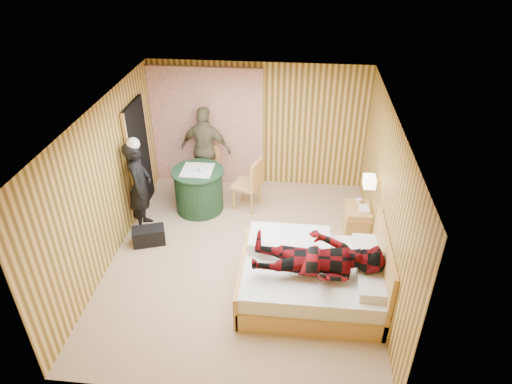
# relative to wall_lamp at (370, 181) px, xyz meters

# --- Properties ---
(floor) EXTENTS (4.20, 5.00, 0.01)m
(floor) POSITION_rel_wall_lamp_xyz_m (-1.92, -0.45, -1.30)
(floor) COLOR tan
(floor) RESTS_ON ground
(ceiling) EXTENTS (4.20, 5.00, 0.01)m
(ceiling) POSITION_rel_wall_lamp_xyz_m (-1.92, -0.45, 1.20)
(ceiling) COLOR silver
(ceiling) RESTS_ON wall_back
(wall_back) EXTENTS (4.20, 0.02, 2.50)m
(wall_back) POSITION_rel_wall_lamp_xyz_m (-1.92, 2.05, -0.05)
(wall_back) COLOR #E6B958
(wall_back) RESTS_ON floor
(wall_left) EXTENTS (0.02, 5.00, 2.50)m
(wall_left) POSITION_rel_wall_lamp_xyz_m (-4.02, -0.45, -0.05)
(wall_left) COLOR #E6B958
(wall_left) RESTS_ON floor
(wall_right) EXTENTS (0.02, 5.00, 2.50)m
(wall_right) POSITION_rel_wall_lamp_xyz_m (0.18, -0.45, -0.05)
(wall_right) COLOR #E6B958
(wall_right) RESTS_ON floor
(curtain) EXTENTS (2.20, 0.08, 2.40)m
(curtain) POSITION_rel_wall_lamp_xyz_m (-2.92, 1.98, -0.10)
(curtain) COLOR beige
(curtain) RESTS_ON floor
(doorway) EXTENTS (0.06, 0.90, 2.05)m
(doorway) POSITION_rel_wall_lamp_xyz_m (-3.98, 0.95, -0.28)
(doorway) COLOR black
(doorway) RESTS_ON floor
(wall_lamp) EXTENTS (0.26, 0.24, 0.16)m
(wall_lamp) POSITION_rel_wall_lamp_xyz_m (0.00, 0.00, 0.00)
(wall_lamp) COLOR gold
(wall_lamp) RESTS_ON wall_right
(bed) EXTENTS (2.03, 1.60, 1.10)m
(bed) POSITION_rel_wall_lamp_xyz_m (-0.80, -1.15, -0.98)
(bed) COLOR #DBAC59
(bed) RESTS_ON floor
(nightstand) EXTENTS (0.43, 0.59, 0.57)m
(nightstand) POSITION_rel_wall_lamp_xyz_m (-0.04, 0.38, -1.01)
(nightstand) COLOR #DBAC59
(nightstand) RESTS_ON floor
(round_table) EXTENTS (0.95, 0.95, 0.84)m
(round_table) POSITION_rel_wall_lamp_xyz_m (-2.91, 0.90, -0.88)
(round_table) COLOR #1B3C22
(round_table) RESTS_ON floor
(chair_far) EXTENTS (0.55, 0.55, 0.93)m
(chair_far) POSITION_rel_wall_lamp_xyz_m (-2.88, 1.64, -0.76)
(chair_far) COLOR #DBAC59
(chair_far) RESTS_ON floor
(chair_near) EXTENTS (0.58, 0.58, 1.02)m
(chair_near) POSITION_rel_wall_lamp_xyz_m (-1.95, 1.01, -0.71)
(chair_near) COLOR #DBAC59
(chair_near) RESTS_ON floor
(duffel_bag) EXTENTS (0.60, 0.44, 0.30)m
(duffel_bag) POSITION_rel_wall_lamp_xyz_m (-3.55, -0.23, -1.15)
(duffel_bag) COLOR black
(duffel_bag) RESTS_ON floor
(sneaker_left) EXTENTS (0.29, 0.12, 0.13)m
(sneaker_left) POSITION_rel_wall_lamp_xyz_m (-2.80, 0.74, -1.24)
(sneaker_left) COLOR white
(sneaker_left) RESTS_ON floor
(sneaker_right) EXTENTS (0.29, 0.20, 0.12)m
(sneaker_right) POSITION_rel_wall_lamp_xyz_m (-1.80, 0.11, -1.24)
(sneaker_right) COLOR white
(sneaker_right) RESTS_ON floor
(woman_standing) EXTENTS (0.48, 0.66, 1.66)m
(woman_standing) POSITION_rel_wall_lamp_xyz_m (-3.77, 0.25, -0.47)
(woman_standing) COLOR black
(woman_standing) RESTS_ON floor
(man_at_table) EXTENTS (1.06, 0.57, 1.72)m
(man_at_table) POSITION_rel_wall_lamp_xyz_m (-2.91, 1.69, -0.44)
(man_at_table) COLOR #6A6346
(man_at_table) RESTS_ON floor
(man_on_bed) EXTENTS (0.86, 0.67, 1.77)m
(man_on_bed) POSITION_rel_wall_lamp_xyz_m (-0.77, -1.38, -0.32)
(man_on_bed) COLOR maroon
(man_on_bed) RESTS_ON bed
(book_lower) EXTENTS (0.19, 0.24, 0.02)m
(book_lower) POSITION_rel_wall_lamp_xyz_m (-0.04, 0.33, -0.72)
(book_lower) COLOR white
(book_lower) RESTS_ON nightstand
(book_upper) EXTENTS (0.17, 0.23, 0.02)m
(book_upper) POSITION_rel_wall_lamp_xyz_m (-0.04, 0.33, -0.70)
(book_upper) COLOR white
(book_upper) RESTS_ON nightstand
(cup_nightstand) EXTENTS (0.12, 0.12, 0.09)m
(cup_nightstand) POSITION_rel_wall_lamp_xyz_m (-0.04, 0.51, -0.69)
(cup_nightstand) COLOR white
(cup_nightstand) RESTS_ON nightstand
(cup_table) EXTENTS (0.13, 0.13, 0.10)m
(cup_table) POSITION_rel_wall_lamp_xyz_m (-2.81, 0.85, -0.41)
(cup_table) COLOR white
(cup_table) RESTS_ON round_table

